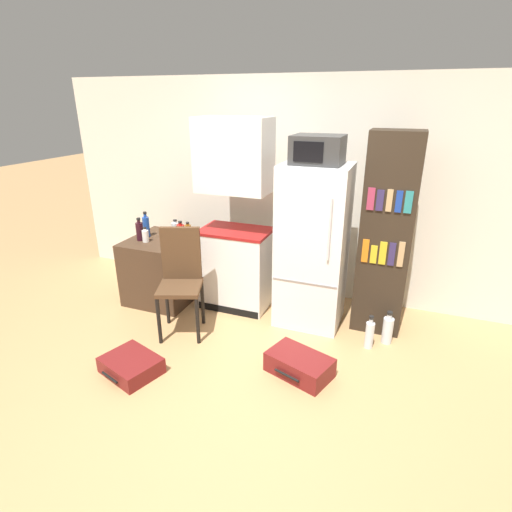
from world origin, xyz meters
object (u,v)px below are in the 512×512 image
bottle_blue_soda (146,226)px  bottle_ketchup_red (181,231)px  bottle_clear_short (176,228)px  kitchen_hutch (235,225)px  bottle_wine_dark (140,231)px  bottle_amber_beer (188,230)px  bottle_milk_white (145,236)px  bowl (169,245)px  suitcase_small_flat (131,365)px  water_bottle_front (369,334)px  bookshelf (386,237)px  side_table (164,269)px  water_bottle_middle (388,330)px  refrigerator (313,247)px  suitcase_large_flat (299,365)px  chair (181,272)px  microwave (318,150)px

bottle_blue_soda → bottle_ketchup_red: bearing=13.4°
bottle_clear_short → bottle_blue_soda: 0.33m
kitchen_hutch → bottle_ketchup_red: 0.67m
bottle_wine_dark → bottle_amber_beer: bearing=38.4°
bottle_milk_white → bowl: 0.35m
bottle_milk_white → bottle_clear_short: size_ratio=1.00×
suitcase_small_flat → water_bottle_front: 2.16m
bottle_milk_white → bottle_amber_beer: (0.32, 0.35, -0.00)m
bottle_ketchup_red → water_bottle_front: (2.15, -0.31, -0.67)m
bookshelf → side_table: bearing=-174.8°
kitchen_hutch → water_bottle_middle: size_ratio=6.09×
refrigerator → suitcase_large_flat: (0.14, -0.92, -0.72)m
bottle_milk_white → bottle_amber_beer: bearing=47.5°
bottle_milk_white → bottle_amber_beer: size_ratio=1.04×
side_table → refrigerator: (1.70, 0.10, 0.45)m
kitchen_hutch → side_table: bearing=-170.5°
side_table → chair: size_ratio=0.73×
side_table → suitcase_large_flat: (1.84, -0.81, -0.27)m
bottle_blue_soda → water_bottle_middle: bottle_blue_soda is taller
microwave → bottle_milk_white: (-1.80, -0.24, -0.96)m
kitchen_hutch → suitcase_small_flat: (-0.35, -1.45, -0.87)m
bookshelf → bottle_milk_white: 2.50m
refrigerator → suitcase_large_flat: size_ratio=2.69×
bottle_ketchup_red → water_bottle_front: 2.28m
bookshelf → bowl: size_ratio=11.39×
bottle_wine_dark → bottle_milk_white: bottle_wine_dark is taller
bottle_wine_dark → bottle_clear_short: bottle_wine_dark is taller
bottle_amber_beer → bottle_clear_short: bearing=175.9°
bottle_blue_soda → bottle_amber_beer: 0.47m
bottle_clear_short → chair: 0.91m
bottle_wine_dark → bowl: (0.43, -0.09, -0.08)m
bottle_milk_white → water_bottle_front: bottle_milk_white is taller
water_bottle_front → water_bottle_middle: bearing=43.4°
bottle_clear_short → bowl: size_ratio=0.97×
water_bottle_front → water_bottle_middle: 0.21m
bottle_milk_white → bottle_ketchup_red: (0.29, 0.25, 0.01)m
kitchen_hutch → refrigerator: (0.85, -0.04, -0.13)m
bottle_blue_soda → water_bottle_front: (2.54, -0.22, -0.71)m
bottle_wine_dark → suitcase_small_flat: 1.57m
water_bottle_middle → bottle_milk_white: bearing=-178.2°
bowl → microwave: bearing=11.8°
suitcase_large_flat → water_bottle_middle: 1.00m
bottle_wine_dark → bottle_blue_soda: size_ratio=0.88×
kitchen_hutch → bottle_ketchup_red: (-0.65, -0.03, -0.14)m
chair → microwave: bearing=7.7°
bookshelf → bottle_amber_beer: (-2.14, -0.00, -0.18)m
bottle_wine_dark → microwave: bearing=6.5°
suitcase_large_flat → suitcase_small_flat: bearing=-140.5°
chair → bowl: bearing=114.4°
bottle_ketchup_red → water_bottle_middle: 2.41m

